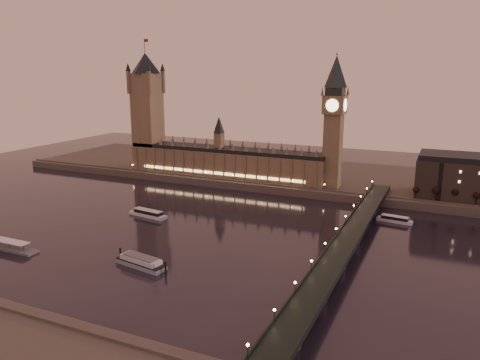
% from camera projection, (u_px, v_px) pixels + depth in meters
% --- Properties ---
extents(ground, '(700.00, 700.00, 0.00)m').
position_uv_depth(ground, '(198.00, 231.00, 289.90)').
color(ground, black).
rests_on(ground, ground).
extents(far_embankment, '(560.00, 130.00, 6.00)m').
position_uv_depth(far_embankment, '(316.00, 176.00, 423.33)').
color(far_embankment, '#423D35').
rests_on(far_embankment, ground).
extents(palace_of_westminster, '(180.00, 26.62, 52.00)m').
position_uv_depth(palace_of_westminster, '(225.00, 158.00, 408.21)').
color(palace_of_westminster, brown).
rests_on(palace_of_westminster, ground).
extents(victoria_tower, '(31.68, 31.68, 118.00)m').
position_uv_depth(victoria_tower, '(147.00, 105.00, 430.14)').
color(victoria_tower, brown).
rests_on(victoria_tower, ground).
extents(big_ben, '(17.68, 17.68, 104.00)m').
position_uv_depth(big_ben, '(334.00, 114.00, 360.61)').
color(big_ben, brown).
rests_on(big_ben, ground).
extents(westminster_bridge, '(13.20, 260.00, 15.30)m').
position_uv_depth(westminster_bridge, '(346.00, 245.00, 251.79)').
color(westminster_bridge, black).
rests_on(westminster_bridge, ground).
extents(bare_tree_0, '(5.10, 5.10, 10.37)m').
position_uv_depth(bare_tree_0, '(416.00, 189.00, 335.78)').
color(bare_tree_0, black).
rests_on(bare_tree_0, ground).
extents(bare_tree_1, '(5.10, 5.10, 10.37)m').
position_uv_depth(bare_tree_1, '(436.00, 191.00, 330.30)').
color(bare_tree_1, black).
rests_on(bare_tree_1, ground).
extents(bare_tree_2, '(5.10, 5.10, 10.37)m').
position_uv_depth(bare_tree_2, '(457.00, 193.00, 324.82)').
color(bare_tree_2, black).
rests_on(bare_tree_2, ground).
extents(bare_tree_3, '(5.10, 5.10, 10.37)m').
position_uv_depth(bare_tree_3, '(479.00, 195.00, 319.33)').
color(bare_tree_3, black).
rests_on(bare_tree_3, ground).
extents(cruise_boat_a, '(30.11, 10.37, 4.72)m').
position_uv_depth(cruise_boat_a, '(148.00, 214.00, 317.39)').
color(cruise_boat_a, silver).
rests_on(cruise_boat_a, ground).
extents(cruise_boat_b, '(23.06, 8.23, 4.16)m').
position_uv_depth(cruise_boat_b, '(395.00, 219.00, 305.92)').
color(cruise_boat_b, silver).
rests_on(cruise_boat_b, ground).
extents(moored_barge, '(32.63, 12.75, 6.07)m').
position_uv_depth(moored_barge, '(141.00, 262.00, 236.70)').
color(moored_barge, gray).
rests_on(moored_barge, ground).
extents(pontoon_pier, '(45.75, 7.62, 12.20)m').
position_uv_depth(pontoon_pier, '(4.00, 246.00, 261.44)').
color(pontoon_pier, '#595B5E').
rests_on(pontoon_pier, ground).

